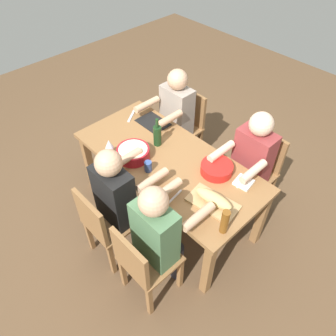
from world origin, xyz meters
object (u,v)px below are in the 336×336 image
dining_table (168,166)px  wine_glass (109,145)px  diner_near_left (250,161)px  beer_bottle (225,222)px  chair_near_left (257,168)px  cutting_board (213,203)px  serving_bowl_greens (217,168)px  chair_near_right (185,123)px  chair_far_center (104,223)px  napkin_stack (244,182)px  wine_bottle (157,135)px  diner_far_center (119,195)px  diner_near_right (174,114)px  bread_loaf (214,199)px  diner_far_left (159,232)px  serving_bowl_pasta (133,152)px  cup_far_center (148,166)px  chair_far_left (142,262)px

dining_table → wine_glass: 0.57m
diner_near_left → beer_bottle: size_ratio=5.45×
chair_near_left → cutting_board: chair_near_left is taller
serving_bowl_greens → chair_near_right: bearing=-31.5°
chair_far_center → napkin_stack: chair_far_center is taller
chair_far_center → chair_near_right: size_ratio=1.00×
cutting_board → wine_bottle: bearing=-11.3°
chair_far_center → diner_far_center: 0.28m
diner_near_right → chair_near_left: bearing=-169.5°
chair_near_right → serving_bowl_greens: chair_near_right is taller
serving_bowl_greens → bread_loaf: size_ratio=0.86×
diner_far_left → serving_bowl_pasta: size_ratio=4.09×
napkin_stack → dining_table: bearing=21.7°
wine_bottle → cup_far_center: wine_bottle is taller
chair_far_left → napkin_stack: size_ratio=6.07×
chair_near_right → cutting_board: bearing=142.9°
chair_far_left → serving_bowl_pasta: (0.73, -0.54, 0.31)m
dining_table → diner_near_left: bearing=-131.6°
chair_near_left → beer_bottle: 1.09m
diner_far_center → diner_near_right: bearing=-66.1°
chair_near_left → diner_near_right: bearing=10.5°
chair_far_left → wine_bottle: wine_bottle is taller
diner_far_center → napkin_stack: (-0.64, -0.82, 0.05)m
wine_bottle → diner_far_center: bearing=109.1°
chair_near_right → bread_loaf: (-1.11, 0.84, 0.32)m
chair_far_left → diner_near_right: 1.65m
diner_far_center → beer_bottle: bearing=-158.3°
dining_table → diner_near_right: (0.50, -0.56, 0.05)m
diner_far_left → chair_near_right: diner_far_left is taller
cutting_board → cup_far_center: bearing=11.3°
wine_glass → cup_far_center: (-0.39, -0.11, -0.07)m
serving_bowl_pasta → beer_bottle: bearing=178.7°
diner_far_left → cup_far_center: bearing=-33.5°
diner_near_left → cup_far_center: 0.94m
cutting_board → napkin_stack: 0.35m
diner_far_center → chair_near_left: size_ratio=1.41×
chair_far_center → wine_bottle: wine_bottle is taller
serving_bowl_greens → diner_near_right: bearing=-22.2°
dining_table → diner_near_left: size_ratio=1.51×
diner_far_left → serving_bowl_greens: bearing=-82.8°
cup_far_center → chair_far_left: bearing=134.4°
dining_table → cutting_board: (-0.61, 0.09, 0.10)m
dining_table → diner_near_right: diner_near_right is taller
cutting_board → dining_table: bearing=-8.8°
diner_near_left → diner_near_right: same height
diner_far_left → beer_bottle: diner_far_left is taller
dining_table → bread_loaf: bearing=171.2°
chair_far_center → chair_near_left: 1.57m
chair_near_left → chair_near_right: same height
bread_loaf → wine_bottle: (0.83, -0.17, 0.04)m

